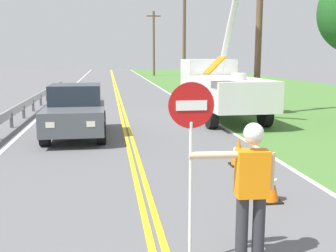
% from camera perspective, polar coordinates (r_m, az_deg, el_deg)
% --- Properties ---
extents(grass_verge_right, '(16.00, 110.00, 0.01)m').
position_cam_1_polar(grass_verge_right, '(24.65, 21.49, 3.00)').
color(grass_verge_right, '#477533').
rests_on(grass_verge_right, ground).
extents(centerline_yellow_left, '(0.11, 110.00, 0.01)m').
position_cam_1_polar(centerline_yellow_left, '(21.41, -6.84, 2.68)').
color(centerline_yellow_left, yellow).
rests_on(centerline_yellow_left, ground).
extents(centerline_yellow_right, '(0.11, 110.00, 0.01)m').
position_cam_1_polar(centerline_yellow_right, '(21.41, -6.36, 2.69)').
color(centerline_yellow_right, yellow).
rests_on(centerline_yellow_right, ground).
extents(edge_line_right, '(0.12, 110.00, 0.01)m').
position_cam_1_polar(edge_line_right, '(21.82, 2.90, 2.87)').
color(edge_line_right, silver).
rests_on(edge_line_right, ground).
extents(edge_line_left, '(0.12, 110.00, 0.01)m').
position_cam_1_polar(edge_line_left, '(21.61, -16.19, 2.42)').
color(edge_line_left, silver).
rests_on(edge_line_left, ground).
extents(flagger_worker, '(1.09, 0.26, 1.83)m').
position_cam_1_polar(flagger_worker, '(5.30, 11.48, -7.90)').
color(flagger_worker, '#2D2D33').
rests_on(flagger_worker, ground).
extents(stop_sign_paddle, '(0.56, 0.04, 2.33)m').
position_cam_1_polar(stop_sign_paddle, '(4.98, 3.22, -1.01)').
color(stop_sign_paddle, silver).
rests_on(stop_sign_paddle, ground).
extents(utility_bucket_truck, '(2.67, 6.85, 5.91)m').
position_cam_1_polar(utility_bucket_truck, '(17.58, 7.20, 5.78)').
color(utility_bucket_truck, silver).
rests_on(utility_bucket_truck, ground).
extents(oncoming_sedan_nearest, '(1.94, 4.12, 1.70)m').
position_cam_1_polar(oncoming_sedan_nearest, '(13.71, -12.73, 2.00)').
color(oncoming_sedan_nearest, '#4C5156').
rests_on(oncoming_sedan_nearest, ground).
extents(utility_pole_near, '(1.80, 0.28, 8.24)m').
position_cam_1_polar(utility_pole_near, '(18.60, 12.60, 14.72)').
color(utility_pole_near, brown).
rests_on(utility_pole_near, ground).
extents(utility_pole_mid, '(1.80, 0.28, 8.15)m').
position_cam_1_polar(utility_pole_mid, '(35.80, 2.27, 12.40)').
color(utility_pole_mid, brown).
rests_on(utility_pole_mid, ground).
extents(utility_pole_far, '(1.80, 0.28, 8.20)m').
position_cam_1_polar(utility_pole_far, '(54.03, -2.00, 11.56)').
color(utility_pole_far, brown).
rests_on(utility_pole_far, ground).
extents(traffic_cone_lead, '(0.40, 0.40, 0.70)m').
position_cam_1_polar(traffic_cone_lead, '(7.75, 14.00, -7.79)').
color(traffic_cone_lead, orange).
rests_on(traffic_cone_lead, ground).
extents(traffic_cone_mid, '(0.40, 0.40, 0.70)m').
position_cam_1_polar(traffic_cone_mid, '(10.07, 9.80, -3.56)').
color(traffic_cone_mid, orange).
rests_on(traffic_cone_mid, ground).
extents(guardrail_left_shoulder, '(0.10, 32.00, 0.71)m').
position_cam_1_polar(guardrail_left_shoulder, '(17.25, -20.23, 2.15)').
color(guardrail_left_shoulder, '#9EA0A3').
rests_on(guardrail_left_shoulder, ground).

